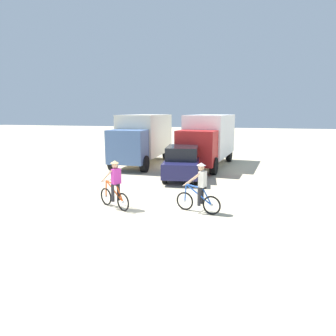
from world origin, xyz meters
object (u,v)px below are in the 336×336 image
Objects in this scene: box_truck_avon_van at (208,138)px; cyclist_orange_shirt at (115,186)px; sedan_parked at (182,162)px; cyclist_cowboy_hat at (200,190)px; box_truck_cream_rv at (143,137)px.

cyclist_orange_shirt is at bearing -102.49° from box_truck_avon_van.
cyclist_cowboy_hat is (1.75, -5.39, -0.04)m from sedan_parked.
sedan_parked is (-0.84, -4.29, -0.99)m from box_truck_avon_van.
sedan_parked is at bearing 76.47° from cyclist_orange_shirt.
box_truck_avon_van is 3.83× the size of cyclist_cowboy_hat.
box_truck_cream_rv reaches higher than cyclist_orange_shirt.
cyclist_cowboy_hat is (0.91, -9.67, -1.03)m from box_truck_avon_van.
box_truck_avon_van is (4.39, 0.40, 0.00)m from box_truck_cream_rv.
cyclist_orange_shirt is at bearing -103.53° from sedan_parked.
box_truck_cream_rv is at bearing 132.45° from sedan_parked.
cyclist_cowboy_hat reaches higher than sedan_parked.
box_truck_cream_rv is 10.73m from cyclist_cowboy_hat.
cyclist_orange_shirt is (2.18, -9.58, -1.03)m from box_truck_cream_rv.
sedan_parked is (3.55, -3.88, -0.99)m from box_truck_cream_rv.
cyclist_orange_shirt is 3.13m from cyclist_cowboy_hat.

